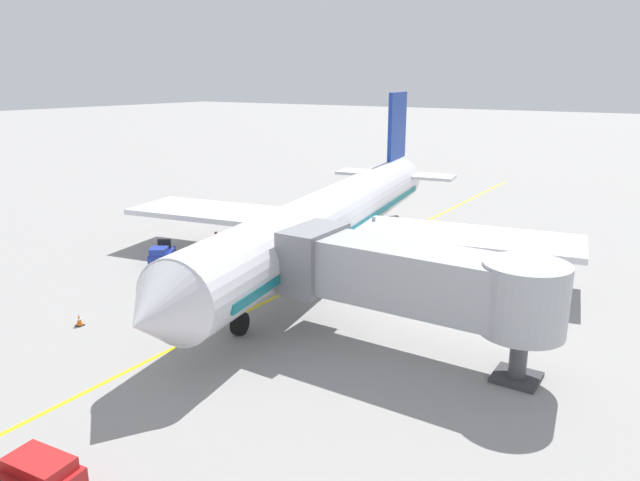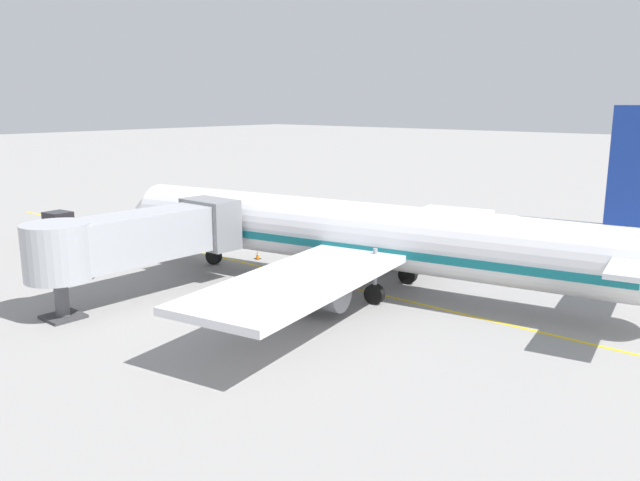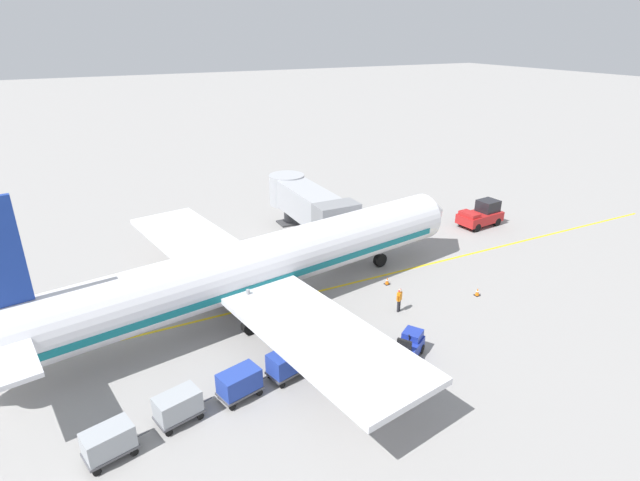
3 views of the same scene
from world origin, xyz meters
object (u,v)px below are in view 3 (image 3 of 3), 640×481
Objects in this scene: jet_bridge at (308,204)px; baggage_cart_tail_end at (109,441)px; pushback_tractor at (481,215)px; baggage_cart_second_in_train at (239,382)px; safety_cone_nose_right at (477,292)px; parked_airliner at (254,268)px; baggage_tug_lead at (408,347)px; safety_cone_nose_left at (387,281)px; ground_crew_wing_walker at (399,299)px; baggage_cart_front at (288,362)px; baggage_cart_third_in_train at (178,405)px; ground_crew_loader at (341,349)px.

jet_bridge is 26.64m from baggage_cart_tail_end.
pushback_tractor is 31.71m from baggage_cart_second_in_train.
safety_cone_nose_right is (14.86, 6.23, -3.16)m from jet_bridge.
baggage_cart_second_in_train is (7.95, -3.82, -2.24)m from parked_airliner.
jet_bridge is at bearing 172.06° from baggage_tug_lead.
parked_airliner is 13.54× the size of baggage_tug_lead.
baggage_cart_tail_end is (18.68, -18.83, -2.50)m from jet_bridge.
pushback_tractor is 14.69m from safety_cone_nose_right.
safety_cone_nose_left is (-8.20, 20.28, -0.66)m from baggage_cart_tail_end.
safety_cone_nose_right is at bearing 47.50° from safety_cone_nose_left.
pushback_tractor is at bearing 120.51° from ground_crew_wing_walker.
pushback_tractor is at bearing 114.43° from baggage_cart_second_in_train.
jet_bridge is 4.20× the size of baggage_cart_second_in_train.
safety_cone_nose_left is (10.48, 1.45, -3.16)m from jet_bridge.
baggage_cart_front is at bearing -72.65° from ground_crew_wing_walker.
pushback_tractor is 28.93m from baggage_cart_front.
baggage_cart_second_in_train is 3.21m from baggage_cart_third_in_train.
baggage_cart_second_in_train is 12.81m from ground_crew_wing_walker.
baggage_tug_lead is 7.11m from baggage_cart_front.
baggage_cart_front is at bearing -59.13° from safety_cone_nose_left.
jet_bridge is at bearing -157.24° from safety_cone_nose_right.
baggage_cart_tail_end is 12.59m from ground_crew_loader.
jet_bridge is at bearing 150.78° from baggage_cart_front.
baggage_cart_front is at bearing 100.00° from baggage_cart_tail_end.
parked_airliner is at bearing -163.66° from ground_crew_loader.
parked_airliner reaches higher than baggage_cart_third_in_train.
parked_airliner is at bearing -95.49° from safety_cone_nose_left.
jet_bridge reaches higher than ground_crew_loader.
ground_crew_loader is at bearing 92.93° from baggage_cart_third_in_train.
baggage_cart_tail_end is 21.89m from safety_cone_nose_left.
baggage_cart_tail_end is (14.34, -35.29, -0.15)m from pushback_tractor.
jet_bridge is 21.18× the size of safety_cone_nose_right.
ground_crew_loader is at bearing -79.01° from safety_cone_nose_right.
baggage_cart_second_in_train is 5.05× the size of safety_cone_nose_left.
safety_cone_nose_right is (0.78, 6.29, -0.66)m from ground_crew_wing_walker.
baggage_cart_front is at bearing 96.85° from baggage_cart_third_in_train.
parked_airliner is 63.11× the size of safety_cone_nose_left.
jet_bridge is 16.42m from safety_cone_nose_right.
safety_cone_nose_right is at bearing 98.67° from baggage_cart_tail_end.
baggage_cart_front is 9.92m from ground_crew_wing_walker.
baggage_cart_tail_end is 25.36m from safety_cone_nose_right.
ground_crew_loader is (-1.39, 12.52, 0.00)m from baggage_cart_tail_end.
baggage_cart_third_in_train is at bearing -66.85° from safety_cone_nose_left.
parked_airliner reaches higher than baggage_cart_front.
parked_airliner is 2.98× the size of jet_bridge.
safety_cone_nose_left is at bearing 153.51° from baggage_tug_lead.
baggage_cart_front is 2.91m from baggage_cart_second_in_train.
safety_cone_nose_right is (-2.60, 18.65, -0.66)m from baggage_cart_second_in_train.
jet_bridge is at bearing -172.11° from safety_cone_nose_left.
baggage_cart_front and baggage_cart_second_in_train have the same top height.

